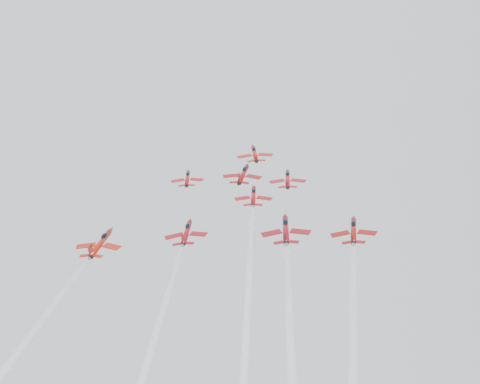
{
  "coord_description": "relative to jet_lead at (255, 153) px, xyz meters",
  "views": [
    {
      "loc": [
        12.69,
        -136.82,
        144.08
      ],
      "look_at": [
        0.0,
        2.0,
        169.41
      ],
      "focal_mm": 45.0,
      "sensor_mm": 36.0,
      "label": 1
    }
  ],
  "objects": [
    {
      "name": "jet_center",
      "position": [
        1.14,
        -58.15,
        -41.06
      ],
      "size": [
        9.01,
        80.81,
        57.43
      ],
      "rotation": [
        0.61,
        0.0,
        0.04
      ],
      "color": "#A70F13"
    },
    {
      "name": "jet_row2_left",
      "position": [
        -16.23,
        -13.25,
        -9.35
      ],
      "size": [
        8.43,
        10.49,
        7.66
      ],
      "rotation": [
        0.61,
        -0.05,
        0.09
      ],
      "color": "#B21117"
    },
    {
      "name": "jet_rear_left",
      "position": [
        -11.97,
        -73.13,
        -51.61
      ],
      "size": [
        9.21,
        82.57,
        58.68
      ],
      "rotation": [
        0.61,
        -0.07,
        -0.04
      ],
      "color": "maroon"
    },
    {
      "name": "jet_row2_center",
      "position": [
        -2.24,
        -11.63,
        -8.2
      ],
      "size": [
        10.14,
        12.62,
        9.21
      ],
      "rotation": [
        0.61,
        0.08,
        -0.09
      ],
      "color": "maroon"
    },
    {
      "name": "jet_row2_right",
      "position": [
        9.06,
        -14.54,
        -10.25
      ],
      "size": [
        9.19,
        11.43,
        8.35
      ],
      "rotation": [
        0.61,
        -0.01,
        -0.0
      ],
      "color": "#AA1021"
    },
    {
      "name": "jet_lead",
      "position": [
        0.0,
        0.0,
        0.0
      ],
      "size": [
        10.07,
        12.53,
        9.15
      ],
      "rotation": [
        0.61,
        -0.08,
        0.11
      ],
      "color": "#AF1910"
    }
  ]
}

